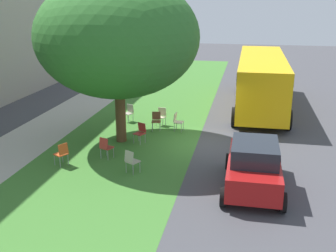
{
  "coord_description": "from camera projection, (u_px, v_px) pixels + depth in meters",
  "views": [
    {
      "loc": [
        -16.28,
        -1.77,
        5.99
      ],
      "look_at": [
        -0.46,
        1.38,
        0.87
      ],
      "focal_mm": 43.25,
      "sensor_mm": 36.0,
      "label": 1
    }
  ],
  "objects": [
    {
      "name": "sidewalk_strip",
      "position": [
        39.0,
        133.0,
        18.78
      ],
      "size": [
        48.0,
        2.8,
        0.01
      ],
      "primitive_type": "cube",
      "color": "#ADA89E",
      "rests_on": "ground"
    },
    {
      "name": "street_tree",
      "position": [
        118.0,
        37.0,
        16.39
      ],
      "size": [
        6.68,
        6.68,
        6.94
      ],
      "color": "brown",
      "rests_on": "ground"
    },
    {
      "name": "chair_0",
      "position": [
        129.0,
        112.0,
        20.35
      ],
      "size": [
        0.56,
        0.55,
        0.88
      ],
      "color": "#ADA393",
      "rests_on": "ground"
    },
    {
      "name": "chair_1",
      "position": [
        131.0,
        160.0,
        14.3
      ],
      "size": [
        0.57,
        0.56,
        0.88
      ],
      "color": "#ADA393",
      "rests_on": "ground"
    },
    {
      "name": "chair_4",
      "position": [
        156.0,
        120.0,
        19.05
      ],
      "size": [
        0.49,
        0.48,
        0.88
      ],
      "color": "brown",
      "rests_on": "ground"
    },
    {
      "name": "grass_verge",
      "position": [
        130.0,
        139.0,
        17.96
      ],
      "size": [
        48.0,
        6.0,
        0.01
      ],
      "primitive_type": "cube",
      "color": "#3D752D",
      "rests_on": "ground"
    },
    {
      "name": "ground",
      "position": [
        202.0,
        144.0,
        17.36
      ],
      "size": [
        80.0,
        80.0,
        0.0
      ],
      "primitive_type": "plane",
      "color": "#424247"
    },
    {
      "name": "chair_5",
      "position": [
        106.0,
        146.0,
        15.62
      ],
      "size": [
        0.54,
        0.54,
        0.88
      ],
      "color": "#B7332D",
      "rests_on": "ground"
    },
    {
      "name": "chair_3",
      "position": [
        161.0,
        115.0,
        19.76
      ],
      "size": [
        0.49,
        0.49,
        0.88
      ],
      "color": "beige",
      "rests_on": "ground"
    },
    {
      "name": "chair_7",
      "position": [
        140.0,
        131.0,
        17.35
      ],
      "size": [
        0.56,
        0.55,
        0.88
      ],
      "color": "#B7332D",
      "rests_on": "ground"
    },
    {
      "name": "parked_car",
      "position": [
        254.0,
        165.0,
        13.05
      ],
      "size": [
        3.7,
        1.92,
        1.65
      ],
      "color": "maroon",
      "rests_on": "ground"
    },
    {
      "name": "chair_2",
      "position": [
        62.0,
        153.0,
        14.98
      ],
      "size": [
        0.56,
        0.57,
        0.88
      ],
      "color": "#C64C1E",
      "rests_on": "ground"
    },
    {
      "name": "chair_6",
      "position": [
        177.0,
        120.0,
        18.91
      ],
      "size": [
        0.46,
        0.47,
        0.88
      ],
      "color": "beige",
      "rests_on": "ground"
    },
    {
      "name": "school_bus",
      "position": [
        261.0,
        77.0,
        22.7
      ],
      "size": [
        10.4,
        2.8,
        2.88
      ],
      "color": "yellow",
      "rests_on": "ground"
    }
  ]
}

